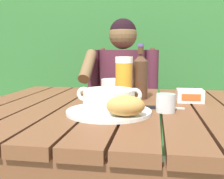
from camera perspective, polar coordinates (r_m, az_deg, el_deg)
name	(u,v)px	position (r m, az deg, el deg)	size (l,w,h in m)	color
dining_table	(112,129)	(1.10, 0.10, -8.45)	(1.13, 0.99, 0.77)	brown
hedge_backdrop	(151,64)	(2.80, 8.29, 5.46)	(2.78, 0.87, 1.62)	#326D32
chair_near_diner	(125,117)	(2.05, 2.77, -5.78)	(0.43, 0.42, 1.01)	brown
person_eating	(121,92)	(1.81, 2.03, -0.60)	(0.48, 0.47, 1.20)	#522233
serving_plate	(109,112)	(0.94, -0.68, -4.74)	(0.30, 0.30, 0.01)	white
soup_bowl	(109,99)	(0.93, -0.68, -2.08)	(0.23, 0.18, 0.08)	white
bread_roll	(126,106)	(0.85, 2.93, -3.49)	(0.14, 0.11, 0.07)	#BD8D46
beer_glass	(124,79)	(1.16, 2.56, 2.29)	(0.08, 0.08, 0.19)	orange
beer_bottle	(140,76)	(1.22, 6.08, 2.95)	(0.07, 0.07, 0.25)	#492D1D
water_glass_small	(165,103)	(0.97, 11.35, -2.83)	(0.07, 0.07, 0.07)	silver
butter_tub	(190,96)	(1.19, 16.29, -1.28)	(0.11, 0.08, 0.05)	white
table_knife	(157,108)	(1.03, 9.67, -3.82)	(0.17, 0.03, 0.01)	silver
diner_bowl	(114,85)	(1.47, 0.52, 0.97)	(0.14, 0.14, 0.06)	white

